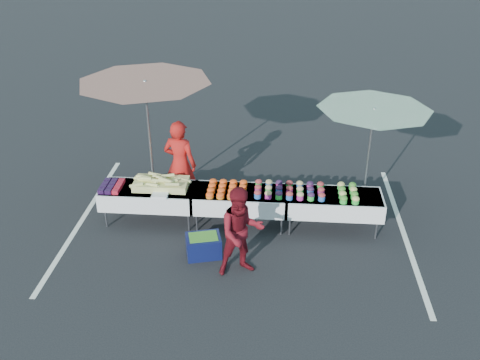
# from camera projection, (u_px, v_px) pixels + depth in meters

# --- Properties ---
(ground) EXTENTS (80.00, 80.00, 0.00)m
(ground) POSITION_uv_depth(u_px,v_px,m) (240.00, 224.00, 10.66)
(ground) COLOR black
(stripe_left) EXTENTS (0.10, 5.00, 0.00)m
(stripe_left) POSITION_uv_depth(u_px,v_px,m) (84.00, 217.00, 10.89)
(stripe_left) COLOR silver
(stripe_left) RESTS_ON ground
(stripe_right) EXTENTS (0.10, 5.00, 0.00)m
(stripe_right) POSITION_uv_depth(u_px,v_px,m) (403.00, 231.00, 10.44)
(stripe_right) COLOR silver
(stripe_right) RESTS_ON ground
(table_left) EXTENTS (1.86, 0.81, 0.75)m
(table_left) POSITION_uv_depth(u_px,v_px,m) (149.00, 195.00, 10.51)
(table_left) COLOR white
(table_left) RESTS_ON ground
(table_center) EXTENTS (1.86, 0.81, 0.75)m
(table_center) POSITION_uv_depth(u_px,v_px,m) (240.00, 199.00, 10.39)
(table_center) COLOR white
(table_center) RESTS_ON ground
(table_right) EXTENTS (1.86, 0.81, 0.75)m
(table_right) POSITION_uv_depth(u_px,v_px,m) (333.00, 203.00, 10.26)
(table_right) COLOR white
(table_right) RESTS_ON ground
(berry_punnets) EXTENTS (0.40, 0.54, 0.08)m
(berry_punnets) POSITION_uv_depth(u_px,v_px,m) (112.00, 186.00, 10.41)
(berry_punnets) COLOR black
(berry_punnets) RESTS_ON table_left
(corn_pile) EXTENTS (1.16, 0.57, 0.26)m
(corn_pile) POSITION_uv_depth(u_px,v_px,m) (160.00, 183.00, 10.42)
(corn_pile) COLOR #C0C665
(corn_pile) RESTS_ON table_left
(plastic_bags) EXTENTS (0.30, 0.25, 0.05)m
(plastic_bags) POSITION_uv_depth(u_px,v_px,m) (160.00, 195.00, 10.14)
(plastic_bags) COLOR white
(plastic_bags) RESTS_ON table_left
(carrot_bowls) EXTENTS (0.75, 0.69, 0.11)m
(carrot_bowls) POSITION_uv_depth(u_px,v_px,m) (227.00, 189.00, 10.29)
(carrot_bowls) COLOR orange
(carrot_bowls) RESTS_ON table_center
(potato_cups) EXTENTS (1.34, 0.58, 0.16)m
(potato_cups) POSITION_uv_depth(u_px,v_px,m) (289.00, 190.00, 10.20)
(potato_cups) COLOR blue
(potato_cups) RESTS_ON table_right
(bean_baskets) EXTENTS (0.36, 0.68, 0.15)m
(bean_baskets) POSITION_uv_depth(u_px,v_px,m) (348.00, 193.00, 10.12)
(bean_baskets) COLOR green
(bean_baskets) RESTS_ON table_right
(vendor) EXTENTS (0.78, 0.61, 1.90)m
(vendor) POSITION_uv_depth(u_px,v_px,m) (180.00, 164.00, 10.90)
(vendor) COLOR #B31714
(vendor) RESTS_ON ground
(customer) EXTENTS (0.95, 0.84, 1.63)m
(customer) POSITION_uv_depth(u_px,v_px,m) (241.00, 232.00, 8.95)
(customer) COLOR maroon
(customer) RESTS_ON ground
(umbrella_left) EXTENTS (2.76, 2.76, 2.67)m
(umbrella_left) POSITION_uv_depth(u_px,v_px,m) (146.00, 92.00, 10.35)
(umbrella_left) COLOR black
(umbrella_left) RESTS_ON ground
(umbrella_right) EXTENTS (2.32, 2.32, 2.25)m
(umbrella_right) POSITION_uv_depth(u_px,v_px,m) (373.00, 118.00, 10.23)
(umbrella_right) COLOR black
(umbrella_right) RESTS_ON ground
(storage_bin) EXTENTS (0.71, 0.59, 0.40)m
(storage_bin) POSITION_uv_depth(u_px,v_px,m) (204.00, 245.00, 9.66)
(storage_bin) COLOR #0D1341
(storage_bin) RESTS_ON ground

